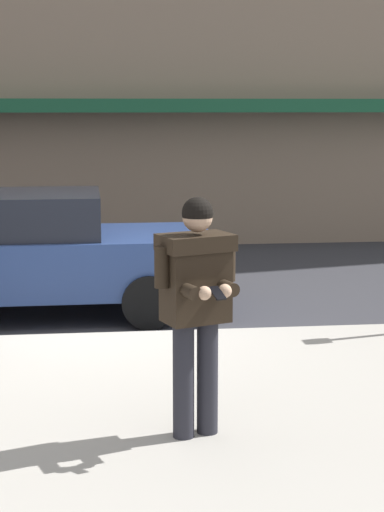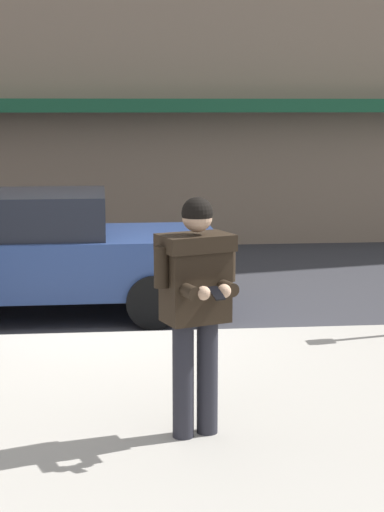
% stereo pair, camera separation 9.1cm
% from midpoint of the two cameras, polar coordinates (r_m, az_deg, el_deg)
% --- Properties ---
extents(ground_plane, '(80.00, 80.00, 0.00)m').
position_cam_midpoint_polar(ground_plane, '(9.70, -7.91, -5.60)').
color(ground_plane, '#333338').
extents(sidewalk, '(32.00, 5.30, 0.14)m').
position_cam_midpoint_polar(sidewalk, '(7.01, -0.09, -11.09)').
color(sidewalk, '#A8A399').
rests_on(sidewalk, ground).
extents(curb_paint_line, '(28.00, 0.12, 0.01)m').
position_cam_midpoint_polar(curb_paint_line, '(9.77, -2.01, -5.38)').
color(curb_paint_line, silver).
rests_on(curb_paint_line, ground).
extents(parked_sedan_mid, '(4.52, 1.96, 1.54)m').
position_cam_midpoint_polar(parked_sedan_mid, '(10.83, -11.10, 0.22)').
color(parked_sedan_mid, navy).
rests_on(parked_sedan_mid, ground).
extents(man_texting_on_phone, '(0.62, 0.65, 1.81)m').
position_cam_midpoint_polar(man_texting_on_phone, '(6.26, -0.13, -2.35)').
color(man_texting_on_phone, '#23232B').
rests_on(man_texting_on_phone, sidewalk).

